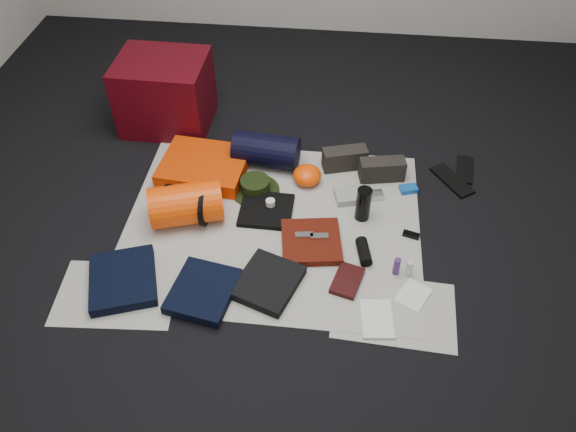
# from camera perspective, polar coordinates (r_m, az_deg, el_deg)

# --- Properties ---
(floor) EXTENTS (4.50, 4.50, 0.02)m
(floor) POSITION_cam_1_polar(r_m,az_deg,el_deg) (3.09, -1.57, -1.01)
(floor) COLOR black
(floor) RESTS_ON ground
(newspaper_mat) EXTENTS (1.60, 1.30, 0.01)m
(newspaper_mat) POSITION_cam_1_polar(r_m,az_deg,el_deg) (3.08, -1.57, -0.85)
(newspaper_mat) COLOR beige
(newspaper_mat) RESTS_ON floor
(newspaper_sheet_front_left) EXTENTS (0.61, 0.44, 0.00)m
(newspaper_sheet_front_left) POSITION_cam_1_polar(r_m,az_deg,el_deg) (2.90, -16.99, -7.58)
(newspaper_sheet_front_left) COLOR beige
(newspaper_sheet_front_left) RESTS_ON floor
(newspaper_sheet_front_right) EXTENTS (0.60, 0.43, 0.00)m
(newspaper_sheet_front_right) POSITION_cam_1_polar(r_m,az_deg,el_deg) (2.77, 10.72, -9.40)
(newspaper_sheet_front_right) COLOR beige
(newspaper_sheet_front_right) RESTS_ON floor
(red_cabinet) EXTENTS (0.56, 0.47, 0.46)m
(red_cabinet) POSITION_cam_1_polar(r_m,az_deg,el_deg) (3.74, -12.38, 12.12)
(red_cabinet) COLOR #46050D
(red_cabinet) RESTS_ON floor
(sleeping_pad) EXTENTS (0.53, 0.45, 0.09)m
(sleeping_pad) POSITION_cam_1_polar(r_m,az_deg,el_deg) (3.40, -8.50, 5.02)
(sleeping_pad) COLOR #E13802
(sleeping_pad) RESTS_ON newspaper_mat
(stuff_sack) EXTENTS (0.44, 0.33, 0.23)m
(stuff_sack) POSITION_cam_1_polar(r_m,az_deg,el_deg) (3.07, -10.30, 1.18)
(stuff_sack) COLOR #FB4204
(stuff_sack) RESTS_ON newspaper_mat
(sack_strap_left) EXTENTS (0.02, 0.22, 0.22)m
(sack_strap_left) POSITION_cam_1_polar(r_m,az_deg,el_deg) (3.10, -12.07, 1.25)
(sack_strap_left) COLOR black
(sack_strap_left) RESTS_ON newspaper_mat
(sack_strap_right) EXTENTS (0.03, 0.22, 0.22)m
(sack_strap_right) POSITION_cam_1_polar(r_m,az_deg,el_deg) (3.05, -8.48, 0.97)
(sack_strap_right) COLOR black
(sack_strap_right) RESTS_ON newspaper_mat
(navy_duffel) EXTENTS (0.41, 0.24, 0.20)m
(navy_duffel) POSITION_cam_1_polar(r_m,az_deg,el_deg) (3.39, -2.24, 6.66)
(navy_duffel) COLOR black
(navy_duffel) RESTS_ON newspaper_mat
(boonie_brim) EXTENTS (0.29, 0.29, 0.01)m
(boonie_brim) POSITION_cam_1_polar(r_m,az_deg,el_deg) (3.27, -3.33, 2.62)
(boonie_brim) COLOR black
(boonie_brim) RESTS_ON newspaper_mat
(boonie_crown) EXTENTS (0.17, 0.17, 0.07)m
(boonie_crown) POSITION_cam_1_polar(r_m,az_deg,el_deg) (3.24, -3.36, 3.15)
(boonie_crown) COLOR black
(boonie_crown) RESTS_ON boonie_brim
(hiking_boot_left) EXTENTS (0.28, 0.17, 0.13)m
(hiking_boot_left) POSITION_cam_1_polar(r_m,az_deg,el_deg) (3.40, 5.78, 5.83)
(hiking_boot_left) COLOR black
(hiking_boot_left) RESTS_ON newspaper_mat
(hiking_boot_right) EXTENTS (0.28, 0.15, 0.13)m
(hiking_boot_right) POSITION_cam_1_polar(r_m,az_deg,el_deg) (3.35, 9.54, 4.67)
(hiking_boot_right) COLOR black
(hiking_boot_right) RESTS_ON newspaper_mat
(flip_flop_left) EXTENTS (0.25, 0.30, 0.02)m
(flip_flop_left) POSITION_cam_1_polar(r_m,az_deg,el_deg) (3.47, 16.33, 3.49)
(flip_flop_left) COLOR black
(flip_flop_left) RESTS_ON floor
(flip_flop_right) EXTENTS (0.13, 0.26, 0.01)m
(flip_flop_right) POSITION_cam_1_polar(r_m,az_deg,el_deg) (3.57, 17.51, 4.51)
(flip_flop_right) COLOR black
(flip_flop_right) RESTS_ON floor
(trousers_navy_a) EXTENTS (0.42, 0.44, 0.06)m
(trousers_navy_a) POSITION_cam_1_polar(r_m,az_deg,el_deg) (2.90, -16.42, -6.22)
(trousers_navy_a) COLOR black
(trousers_navy_a) RESTS_ON newspaper_mat
(trousers_navy_b) EXTENTS (0.35, 0.38, 0.05)m
(trousers_navy_b) POSITION_cam_1_polar(r_m,az_deg,el_deg) (2.78, -8.63, -7.54)
(trousers_navy_b) COLOR black
(trousers_navy_b) RESTS_ON newspaper_mat
(trousers_charcoal) EXTENTS (0.37, 0.39, 0.05)m
(trousers_charcoal) POSITION_cam_1_polar(r_m,az_deg,el_deg) (2.78, -2.06, -6.75)
(trousers_charcoal) COLOR black
(trousers_charcoal) RESTS_ON newspaper_mat
(black_tshirt) EXTENTS (0.29, 0.27, 0.03)m
(black_tshirt) POSITION_cam_1_polar(r_m,az_deg,el_deg) (3.13, -2.22, 0.59)
(black_tshirt) COLOR black
(black_tshirt) RESTS_ON newspaper_mat
(red_shirt) EXTENTS (0.35, 0.35, 0.04)m
(red_shirt) POSITION_cam_1_polar(r_m,az_deg,el_deg) (2.96, 2.38, -2.63)
(red_shirt) COLOR #4D1208
(red_shirt) RESTS_ON newspaper_mat
(orange_stuff_sack) EXTENTS (0.18, 0.18, 0.11)m
(orange_stuff_sack) POSITION_cam_1_polar(r_m,az_deg,el_deg) (3.29, 1.95, 4.17)
(orange_stuff_sack) COLOR #FB4204
(orange_stuff_sack) RESTS_ON newspaper_mat
(first_aid_pouch) EXTENTS (0.20, 0.17, 0.04)m
(first_aid_pouch) POSITION_cam_1_polar(r_m,az_deg,el_deg) (3.22, 6.35, 2.06)
(first_aid_pouch) COLOR gray
(first_aid_pouch) RESTS_ON newspaper_mat
(water_bottle) EXTENTS (0.09, 0.09, 0.20)m
(water_bottle) POSITION_cam_1_polar(r_m,az_deg,el_deg) (3.07, 7.66, 1.22)
(water_bottle) COLOR black
(water_bottle) RESTS_ON newspaper_mat
(speaker) EXTENTS (0.09, 0.17, 0.06)m
(speaker) POSITION_cam_1_polar(r_m,az_deg,el_deg) (2.93, 7.70, -3.60)
(speaker) COLOR black
(speaker) RESTS_ON newspaper_mat
(compact_camera) EXTENTS (0.11, 0.08, 0.04)m
(compact_camera) POSITION_cam_1_polar(r_m,az_deg,el_deg) (3.25, 8.74, 2.09)
(compact_camera) COLOR #B6B7BC
(compact_camera) RESTS_ON newspaper_mat
(cyan_case) EXTENTS (0.11, 0.09, 0.03)m
(cyan_case) POSITION_cam_1_polar(r_m,az_deg,el_deg) (3.33, 12.14, 2.71)
(cyan_case) COLOR #104EA3
(cyan_case) RESTS_ON newspaper_mat
(toiletry_purple) EXTENTS (0.04, 0.04, 0.10)m
(toiletry_purple) POSITION_cam_1_polar(r_m,az_deg,el_deg) (2.86, 10.97, -5.04)
(toiletry_purple) COLOR #46216B
(toiletry_purple) RESTS_ON newspaper_mat
(toiletry_clear) EXTENTS (0.04, 0.04, 0.10)m
(toiletry_clear) POSITION_cam_1_polar(r_m,az_deg,el_deg) (2.87, 12.20, -5.23)
(toiletry_clear) COLOR #BAC0BB
(toiletry_clear) RESTS_ON newspaper_mat
(paperback_book) EXTENTS (0.18, 0.23, 0.03)m
(paperback_book) POSITION_cam_1_polar(r_m,az_deg,el_deg) (2.82, 6.03, -6.54)
(paperback_book) COLOR black
(paperback_book) RESTS_ON newspaper_mat
(map_booklet) EXTENTS (0.17, 0.23, 0.01)m
(map_booklet) POSITION_cam_1_polar(r_m,az_deg,el_deg) (2.71, 9.04, -10.28)
(map_booklet) COLOR silver
(map_booklet) RESTS_ON newspaper_mat
(map_printout) EXTENTS (0.20, 0.21, 0.01)m
(map_printout) POSITION_cam_1_polar(r_m,az_deg,el_deg) (2.83, 12.63, -7.83)
(map_printout) COLOR silver
(map_printout) RESTS_ON newspaper_mat
(sunglasses) EXTENTS (0.10, 0.06, 0.02)m
(sunglasses) POSITION_cam_1_polar(r_m,az_deg,el_deg) (3.08, 12.40, -1.88)
(sunglasses) COLOR black
(sunglasses) RESTS_ON newspaper_mat
(key_cluster) EXTENTS (0.10, 0.10, 0.01)m
(key_cluster) POSITION_cam_1_polar(r_m,az_deg,el_deg) (2.86, -15.23, -7.74)
(key_cluster) COLOR #B6B7BC
(key_cluster) RESTS_ON newspaper_mat
(tape_roll) EXTENTS (0.05, 0.05, 0.04)m
(tape_roll) POSITION_cam_1_polar(r_m,az_deg,el_deg) (3.13, -1.80, 1.37)
(tape_roll) COLOR silver
(tape_roll) RESTS_ON black_tshirt
(energy_bar_a) EXTENTS (0.10, 0.05, 0.01)m
(energy_bar_a) POSITION_cam_1_polar(r_m,az_deg,el_deg) (2.96, 1.65, -1.93)
(energy_bar_a) COLOR #B6B7BC
(energy_bar_a) RESTS_ON red_shirt
(energy_bar_b) EXTENTS (0.10, 0.05, 0.01)m
(energy_bar_b) POSITION_cam_1_polar(r_m,az_deg,el_deg) (2.95, 3.20, -2.05)
(energy_bar_b) COLOR #B6B7BC
(energy_bar_b) RESTS_ON red_shirt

